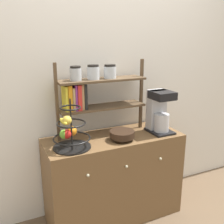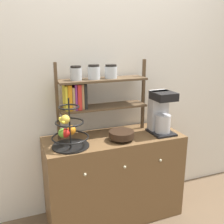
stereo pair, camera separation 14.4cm
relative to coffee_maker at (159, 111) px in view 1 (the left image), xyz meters
name	(u,v)px [view 1 (the left image)]	position (x,y,z in m)	size (l,w,h in m)	color
wall_back	(101,73)	(-0.43, 0.32, 0.33)	(7.00, 0.05, 2.60)	silver
sideboard	(114,177)	(-0.43, 0.05, -0.58)	(1.20, 0.49, 0.78)	brown
coffee_maker	(159,111)	(0.00, 0.00, 0.00)	(0.19, 0.24, 0.38)	black
fruit_stand	(70,132)	(-0.83, -0.02, -0.06)	(0.29, 0.29, 0.39)	black
wooden_bowl	(122,135)	(-0.39, -0.05, -0.14)	(0.21, 0.21, 0.08)	black
shelf_hutch	(91,90)	(-0.58, 0.17, 0.21)	(0.81, 0.20, 0.64)	brown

